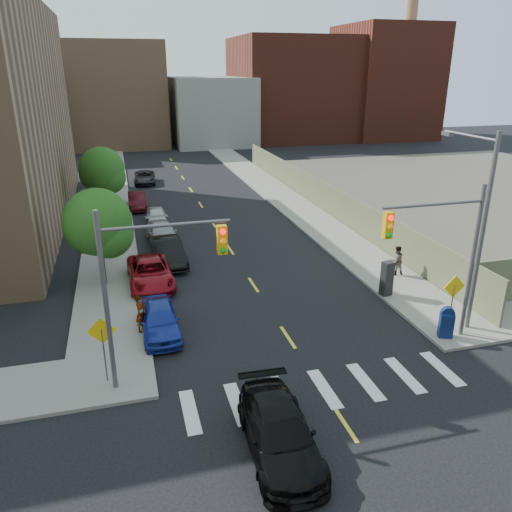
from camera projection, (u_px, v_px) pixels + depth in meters
ground at (372, 465)px, 15.20m from camera, size 160.00×160.00×0.00m
sidewalk_nw at (110, 186)px, 50.69m from camera, size 3.50×73.00×0.15m
sidewalk_ne at (257, 178)px, 54.52m from camera, size 3.50×73.00×0.15m
fence_north at (320, 195)px, 42.38m from camera, size 0.12×44.00×2.50m
gravel_lot at (485, 190)px, 49.16m from camera, size 36.00×42.00×0.06m
bg_bldg_west at (2, 108)px, 70.79m from camera, size 14.00×18.00×12.00m
bg_bldg_midwest at (117, 95)px, 76.01m from camera, size 14.00×16.00×15.00m
bg_bldg_center at (210, 111)px, 78.55m from camera, size 12.00×16.00×10.00m
bg_bldg_east at (291, 89)px, 82.74m from camera, size 18.00×18.00×16.00m
bg_bldg_fareast at (384, 82)px, 84.54m from camera, size 14.00×16.00×18.00m
smokestack at (408, 51)px, 83.75m from camera, size 1.80×1.80×28.00m
signal_nw at (148, 275)px, 17.53m from camera, size 4.59×0.30×7.00m
signal_ne at (444, 245)px, 20.49m from camera, size 4.59×0.30×7.00m
streetlight_ne at (478, 219)px, 21.60m from camera, size 0.25×3.70×9.00m
warn_sign_nw at (102, 338)px, 18.43m from camera, size 1.06×0.06×2.83m
warn_sign_ne at (453, 293)px, 22.13m from camera, size 1.06×0.06×2.83m
warn_sign_midwest at (106, 230)px, 30.61m from camera, size 1.06×0.06×2.83m
tree_west_near at (98, 226)px, 26.47m from camera, size 3.66×3.64×5.52m
tree_west_far at (102, 172)px, 40.00m from camera, size 3.66×3.64×5.52m
parked_car_blue at (160, 320)px, 22.48m from camera, size 1.75×4.22×1.43m
parked_car_black at (168, 251)px, 30.62m from camera, size 1.99×4.86×1.56m
parked_car_red at (150, 273)px, 27.63m from camera, size 2.48×5.19×1.43m
parked_car_silver at (162, 233)px, 34.37m from camera, size 2.21×4.78×1.35m
parked_car_white at (157, 216)px, 38.59m from camera, size 1.55×3.65×1.23m
parked_car_maroon at (137, 201)px, 42.67m from camera, size 1.52×4.22×1.38m
parked_car_grey at (145, 177)px, 51.97m from camera, size 2.36×4.68×1.27m
black_sedan at (279, 432)px, 15.52m from camera, size 2.27×5.10×1.45m
mailbox at (447, 322)px, 21.96m from camera, size 0.73×0.66×1.45m
payphone at (387, 278)px, 25.96m from camera, size 0.62×0.54×1.85m
pedestrian_west at (141, 313)px, 22.39m from camera, size 0.65×0.76×1.75m
pedestrian_east at (397, 260)px, 28.59m from camera, size 0.84×0.66×1.72m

